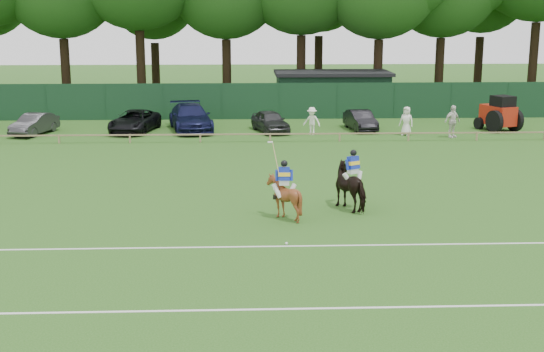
{
  "coord_description": "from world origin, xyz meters",
  "views": [
    {
      "loc": [
        -0.55,
        -23.07,
        7.34
      ],
      "look_at": [
        0.5,
        3.0,
        1.4
      ],
      "focal_mm": 48.0,
      "sensor_mm": 36.0,
      "label": 1
    }
  ],
  "objects_px": {
    "sedan_grey": "(34,124)",
    "utility_shed": "(332,92)",
    "horse_dark": "(353,186)",
    "spectator_mid": "(452,121)",
    "horse_chestnut": "(284,197)",
    "spectator_right": "(406,121)",
    "polo_ball": "(286,243)",
    "suv_black": "(135,121)",
    "sedan_navy": "(191,117)",
    "spectator_left": "(312,121)",
    "tractor": "(500,114)",
    "estate_black": "(360,120)",
    "hatch_grey": "(270,121)"
  },
  "relations": [
    {
      "from": "sedan_grey",
      "to": "suv_black",
      "type": "xyz_separation_m",
      "value": [
        5.95,
        0.75,
        0.03
      ]
    },
    {
      "from": "sedan_navy",
      "to": "spectator_right",
      "type": "xyz_separation_m",
      "value": [
        13.12,
        -2.37,
        0.05
      ]
    },
    {
      "from": "sedan_grey",
      "to": "spectator_right",
      "type": "relative_size",
      "value": 2.21
    },
    {
      "from": "horse_dark",
      "to": "sedan_grey",
      "type": "distance_m",
      "value": 24.41
    },
    {
      "from": "horse_dark",
      "to": "spectator_mid",
      "type": "height_order",
      "value": "spectator_mid"
    },
    {
      "from": "estate_black",
      "to": "spectator_left",
      "type": "xyz_separation_m",
      "value": [
        -3.23,
        -1.66,
        0.22
      ]
    },
    {
      "from": "polo_ball",
      "to": "estate_black",
      "type": "bearing_deg",
      "value": 75.21
    },
    {
      "from": "utility_shed",
      "to": "sedan_grey",
      "type": "bearing_deg",
      "value": -155.27
    },
    {
      "from": "sedan_grey",
      "to": "hatch_grey",
      "type": "height_order",
      "value": "hatch_grey"
    },
    {
      "from": "sedan_grey",
      "to": "polo_ball",
      "type": "relative_size",
      "value": 42.78
    },
    {
      "from": "horse_dark",
      "to": "sedan_grey",
      "type": "xyz_separation_m",
      "value": [
        -16.79,
        17.71,
        -0.23
      ]
    },
    {
      "from": "suv_black",
      "to": "tractor",
      "type": "relative_size",
      "value": 1.55
    },
    {
      "from": "spectator_right",
      "to": "spectator_mid",
      "type": "bearing_deg",
      "value": 12.08
    },
    {
      "from": "horse_chestnut",
      "to": "spectator_mid",
      "type": "relative_size",
      "value": 0.82
    },
    {
      "from": "utility_shed",
      "to": "spectator_right",
      "type": "bearing_deg",
      "value": -71.98
    },
    {
      "from": "spectator_right",
      "to": "utility_shed",
      "type": "xyz_separation_m",
      "value": [
        -3.28,
        10.08,
        0.67
      ]
    },
    {
      "from": "horse_chestnut",
      "to": "spectator_right",
      "type": "distance_m",
      "value": 19.57
    },
    {
      "from": "spectator_mid",
      "to": "utility_shed",
      "type": "distance_m",
      "value": 12.44
    },
    {
      "from": "spectator_right",
      "to": "utility_shed",
      "type": "distance_m",
      "value": 10.63
    },
    {
      "from": "sedan_navy",
      "to": "estate_black",
      "type": "xyz_separation_m",
      "value": [
        10.68,
        -0.28,
        -0.2
      ]
    },
    {
      "from": "spectator_left",
      "to": "spectator_right",
      "type": "xyz_separation_m",
      "value": [
        5.67,
        -0.43,
        0.03
      ]
    },
    {
      "from": "utility_shed",
      "to": "estate_black",
      "type": "bearing_deg",
      "value": -84.0
    },
    {
      "from": "sedan_grey",
      "to": "utility_shed",
      "type": "bearing_deg",
      "value": 40.0
    },
    {
      "from": "spectator_left",
      "to": "polo_ball",
      "type": "height_order",
      "value": "spectator_left"
    },
    {
      "from": "suv_black",
      "to": "hatch_grey",
      "type": "relative_size",
      "value": 1.23
    },
    {
      "from": "suv_black",
      "to": "polo_ball",
      "type": "distance_m",
      "value": 24.13
    },
    {
      "from": "horse_chestnut",
      "to": "estate_black",
      "type": "bearing_deg",
      "value": -104.63
    },
    {
      "from": "sedan_grey",
      "to": "utility_shed",
      "type": "distance_m",
      "value": 21.19
    },
    {
      "from": "spectator_mid",
      "to": "spectator_right",
      "type": "relative_size",
      "value": 1.1
    },
    {
      "from": "sedan_navy",
      "to": "estate_black",
      "type": "relative_size",
      "value": 1.49
    },
    {
      "from": "hatch_grey",
      "to": "estate_black",
      "type": "distance_m",
      "value": 5.72
    },
    {
      "from": "horse_dark",
      "to": "estate_black",
      "type": "bearing_deg",
      "value": -129.61
    },
    {
      "from": "horse_dark",
      "to": "horse_chestnut",
      "type": "height_order",
      "value": "horse_dark"
    },
    {
      "from": "sedan_navy",
      "to": "tractor",
      "type": "bearing_deg",
      "value": -14.19
    },
    {
      "from": "hatch_grey",
      "to": "sedan_navy",
      "type": "bearing_deg",
      "value": 154.76
    },
    {
      "from": "suv_black",
      "to": "spectator_right",
      "type": "relative_size",
      "value": 2.75
    },
    {
      "from": "hatch_grey",
      "to": "spectator_left",
      "type": "distance_m",
      "value": 2.76
    },
    {
      "from": "suv_black",
      "to": "estate_black",
      "type": "bearing_deg",
      "value": 11.22
    },
    {
      "from": "horse_dark",
      "to": "polo_ball",
      "type": "relative_size",
      "value": 22.87
    },
    {
      "from": "spectator_mid",
      "to": "spectator_right",
      "type": "xyz_separation_m",
      "value": [
        -2.54,
        0.89,
        -0.09
      ]
    },
    {
      "from": "horse_chestnut",
      "to": "suv_black",
      "type": "bearing_deg",
      "value": -65.34
    },
    {
      "from": "sedan_grey",
      "to": "spectator_right",
      "type": "distance_m",
      "value": 22.54
    },
    {
      "from": "polo_ball",
      "to": "utility_shed",
      "type": "height_order",
      "value": "utility_shed"
    },
    {
      "from": "horse_dark",
      "to": "spectator_left",
      "type": "relative_size",
      "value": 1.23
    },
    {
      "from": "spectator_left",
      "to": "tractor",
      "type": "height_order",
      "value": "tractor"
    },
    {
      "from": "spectator_right",
      "to": "horse_dark",
      "type": "bearing_deg",
      "value": -77.74
    },
    {
      "from": "estate_black",
      "to": "tractor",
      "type": "distance_m",
      "value": 8.66
    },
    {
      "from": "tractor",
      "to": "utility_shed",
      "type": "bearing_deg",
      "value": 117.14
    },
    {
      "from": "spectator_mid",
      "to": "polo_ball",
      "type": "distance_m",
      "value": 22.73
    },
    {
      "from": "estate_black",
      "to": "spectator_mid",
      "type": "xyz_separation_m",
      "value": [
        4.98,
        -2.98,
        0.34
      ]
    }
  ]
}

